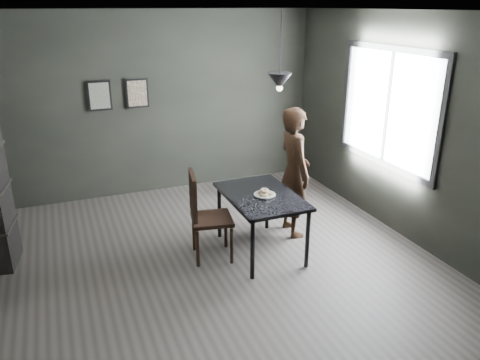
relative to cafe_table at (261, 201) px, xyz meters
name	(u,v)px	position (x,y,z in m)	size (l,w,h in m)	color
ground	(214,260)	(-0.60, 0.00, -0.67)	(5.00, 5.00, 0.00)	#35302D
back_wall	(160,104)	(-0.60, 2.50, 0.73)	(5.00, 0.10, 2.80)	black
ceiling	(209,10)	(-0.60, 0.00, 2.13)	(5.00, 5.00, 0.02)	silver
window_assembly	(388,108)	(1.87, 0.20, 0.93)	(0.04, 1.96, 1.56)	white
cafe_table	(261,201)	(0.00, 0.00, 0.00)	(0.80, 1.20, 0.75)	black
white_plate	(265,195)	(0.02, -0.05, 0.08)	(0.23, 0.23, 0.01)	white
donut_pile	(265,193)	(0.02, -0.05, 0.12)	(0.17, 0.18, 0.08)	#FBE6C3
woman	(294,172)	(0.60, 0.32, 0.17)	(0.62, 0.40, 1.69)	black
wood_chair	(203,211)	(-0.69, 0.10, -0.06)	(0.54, 0.54, 1.07)	black
pendant_lamp	(280,81)	(0.25, 0.10, 1.38)	(0.28, 0.28, 0.86)	black
framed_print_left	(99,96)	(-1.50, 2.47, 0.93)	(0.34, 0.04, 0.44)	black
framed_print_right	(137,93)	(-0.95, 2.47, 0.93)	(0.34, 0.04, 0.44)	black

